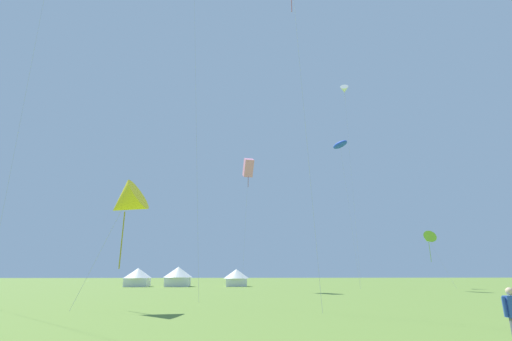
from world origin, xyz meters
TOP-DOWN VIEW (x-y plane):
  - kite_pink_box at (0.02, 47.85)m, footprint 1.66×2.52m
  - kite_blue_parafoil at (15.83, 53.26)m, footprint 2.41×3.96m
  - kite_white_delta at (16.90, 52.13)m, footprint 1.88×2.13m
  - kite_yellow_delta at (-9.54, 21.52)m, footprint 3.98×2.76m
  - kite_lime_delta at (28.96, 52.83)m, footprint 3.11×3.73m
  - festival_tent_right at (-18.07, 62.70)m, footprint 4.69×4.69m
  - festival_tent_center at (-11.25, 62.70)m, footprint 5.02×5.02m
  - festival_tent_left at (-1.20, 62.70)m, footprint 4.45×4.45m

SIDE VIEW (x-z plane):
  - festival_tent_left at x=-1.20m, z-range 0.16..3.05m
  - festival_tent_right at x=-18.07m, z-range 0.16..3.21m
  - festival_tent_center at x=-11.25m, z-range 0.18..3.44m
  - kite_yellow_delta at x=-9.54m, z-range 2.58..10.83m
  - kite_lime_delta at x=28.96m, z-range 3.10..11.79m
  - kite_pink_box at x=0.02m, z-range 7.82..26.39m
  - kite_blue_parafoil at x=15.83m, z-range 11.28..34.95m
  - kite_white_delta at x=16.90m, z-range 15.93..49.77m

